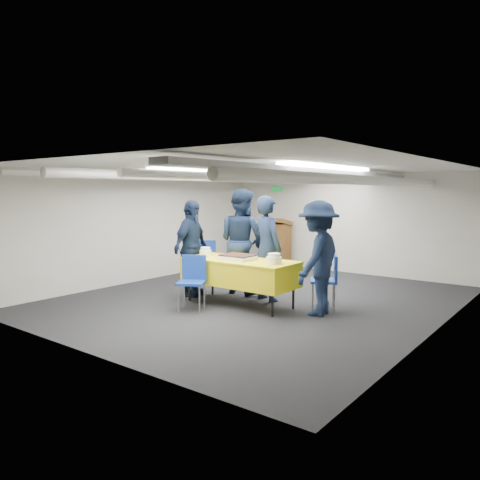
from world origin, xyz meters
The scene contains 14 objects.
ground centered at (0.00, 0.00, 0.00)m, with size 7.00×7.00×0.00m, color black.
room_shell centered at (0.09, 0.41, 1.81)m, with size 6.00×7.00×2.30m.
serving_table centered at (-0.03, -0.53, 0.56)m, with size 1.96×0.85×0.77m.
sheet_cake centered at (-0.03, -0.59, 0.82)m, with size 0.54×0.42×0.09m.
plate_stack_left centered at (-0.74, -0.58, 0.84)m, with size 0.20×0.20×0.16m.
plate_stack_right centered at (0.69, -0.58, 0.85)m, with size 0.24×0.24×0.16m.
podium centered at (-1.60, 3.05, 0.61)m, with size 0.62×0.53×1.25m.
chair_near centered at (-0.45, -1.22, 0.53)m, with size 0.57×0.57×0.87m.
chair_right centered at (1.26, 0.16, 0.53)m, with size 0.57×0.57×0.87m.
chair_left centered at (-1.79, 0.60, 0.53)m, with size 0.58×0.58×0.87m.
sailor_a centered at (0.14, 0.02, 0.91)m, with size 0.66×0.44×1.82m, color black.
sailor_b centered at (-0.56, 0.22, 0.97)m, with size 0.94×0.74×1.94m, color black.
sailor_c centered at (-1.15, -0.52, 0.87)m, with size 1.02×0.43×1.75m, color black.
sailor_d centered at (1.30, -0.29, 0.88)m, with size 1.14×0.65×1.76m, color black.
Camera 1 is at (4.65, -6.64, 1.90)m, focal length 35.00 mm.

